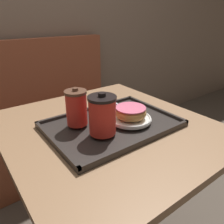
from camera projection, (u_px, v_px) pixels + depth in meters
wall_behind at (15, 8)px, 1.52m from camera, size 8.00×0.05×2.40m
booth_bench at (30, 136)px, 1.65m from camera, size 1.45×0.44×1.00m
cafe_table at (108, 161)px, 0.97m from camera, size 0.79×0.86×0.74m
serving_tray at (112, 125)px, 0.88m from camera, size 0.50×0.36×0.02m
coffee_cup_front at (102, 115)px, 0.76m from camera, size 0.10×0.10×0.15m
coffee_cup_rear at (76, 107)px, 0.83m from camera, size 0.08×0.08×0.15m
plate_with_chocolate_donut at (130, 118)px, 0.88m from camera, size 0.17×0.17×0.01m
donut_chocolate_glazed at (131, 112)px, 0.87m from camera, size 0.13×0.13×0.04m
spoon at (121, 106)px, 1.00m from camera, size 0.04×0.13×0.01m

